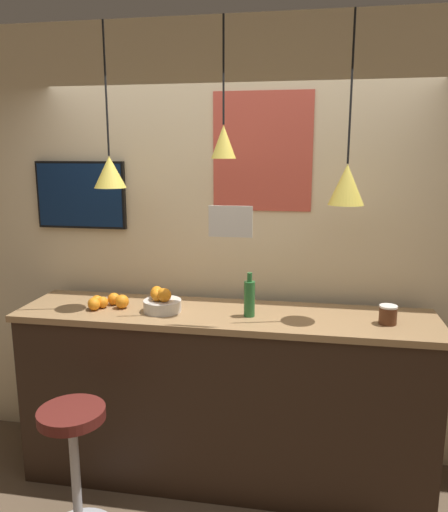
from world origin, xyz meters
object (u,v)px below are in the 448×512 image
(fruit_bowl, at_px, (162,301))
(juice_bottle, at_px, (249,298))
(bar_stool, at_px, (74,454))
(spread_jar, at_px, (388,315))
(mounted_tv, at_px, (81,195))

(fruit_bowl, xyz_separation_m, juice_bottle, (0.54, 0.00, 0.05))
(bar_stool, bearing_deg, juice_bottle, 35.40)
(bar_stool, distance_m, spread_jar, 1.87)
(juice_bottle, height_order, mounted_tv, mounted_tv)
(fruit_bowl, bearing_deg, spread_jar, 0.13)
(bar_stool, bearing_deg, spread_jar, 20.27)
(bar_stool, distance_m, juice_bottle, 1.28)
(bar_stool, relative_size, fruit_bowl, 3.29)
(mounted_tv, bearing_deg, juice_bottle, -17.87)
(bar_stool, xyz_separation_m, spread_jar, (1.64, 0.61, 0.67))
(juice_bottle, xyz_separation_m, spread_jar, (0.79, 0.00, -0.06))
(spread_jar, distance_m, mounted_tv, 2.13)
(fruit_bowl, height_order, juice_bottle, juice_bottle)
(fruit_bowl, bearing_deg, juice_bottle, 0.33)
(bar_stool, relative_size, juice_bottle, 2.88)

